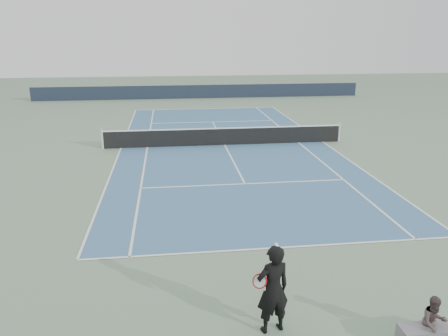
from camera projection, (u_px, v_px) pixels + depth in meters
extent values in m
plane|color=slate|center=(225.00, 145.00, 23.51)|extent=(80.00, 80.00, 0.00)
cube|color=#396488|center=(225.00, 145.00, 23.51)|extent=(10.97, 23.77, 0.01)
cylinder|color=silver|center=(102.00, 139.00, 22.59)|extent=(0.10, 0.10, 1.07)
cylinder|color=silver|center=(339.00, 132.00, 24.13)|extent=(0.10, 0.10, 1.07)
cube|color=black|center=(225.00, 137.00, 23.38)|extent=(12.80, 0.03, 0.90)
cube|color=white|center=(225.00, 128.00, 23.24)|extent=(12.80, 0.04, 0.06)
cube|color=black|center=(200.00, 92.00, 40.28)|extent=(30.00, 0.25, 1.20)
imported|color=black|center=(273.00, 289.00, 8.61)|extent=(0.82, 0.66, 1.90)
torus|color=#A40D14|center=(260.00, 281.00, 8.46)|extent=(0.34, 0.18, 0.36)
cylinder|color=white|center=(260.00, 281.00, 8.46)|extent=(0.29, 0.14, 0.32)
cylinder|color=white|center=(265.00, 292.00, 8.58)|extent=(0.08, 0.13, 0.27)
cube|color=slate|center=(431.00, 335.00, 8.41)|extent=(1.27, 0.42, 0.41)
imported|color=#473939|center=(433.00, 322.00, 8.32)|extent=(0.53, 0.42, 1.08)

